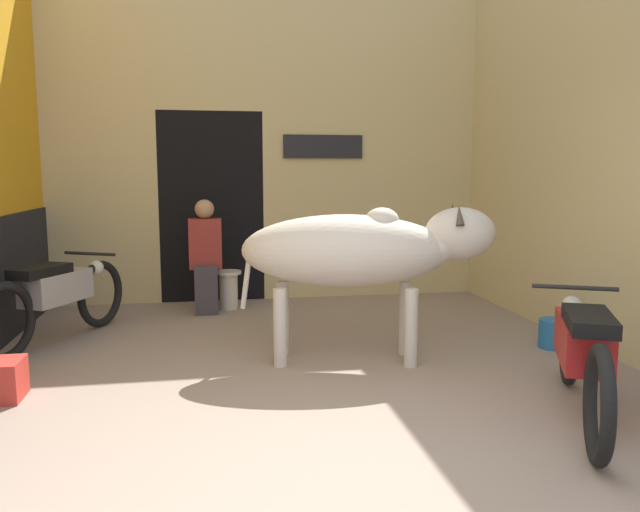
% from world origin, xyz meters
% --- Properties ---
extents(ground_plane, '(30.00, 30.00, 0.00)m').
position_xyz_m(ground_plane, '(0.00, 0.00, 0.00)').
color(ground_plane, gray).
extents(wall_back_with_doorway, '(5.25, 0.93, 4.19)m').
position_xyz_m(wall_back_with_doorway, '(-0.24, 5.15, 1.77)').
color(wall_back_with_doorway, '#D1BC84').
rests_on(wall_back_with_doorway, ground_plane).
extents(wall_right_with_door, '(0.22, 4.91, 4.19)m').
position_xyz_m(wall_right_with_door, '(2.71, 2.41, 2.07)').
color(wall_right_with_door, '#D1BC84').
rests_on(wall_right_with_door, ground_plane).
extents(cow, '(2.15, 0.93, 1.33)m').
position_xyz_m(cow, '(0.50, 2.21, 0.93)').
color(cow, beige).
rests_on(cow, ground_plane).
extents(motorcycle_near, '(0.96, 1.84, 0.78)m').
position_xyz_m(motorcycle_near, '(1.60, 0.76, 0.44)').
color(motorcycle_near, black).
rests_on(motorcycle_near, ground_plane).
extents(motorcycle_far, '(0.98, 1.77, 0.79)m').
position_xyz_m(motorcycle_far, '(-2.15, 3.24, 0.45)').
color(motorcycle_far, black).
rests_on(motorcycle_far, ground_plane).
extents(shopkeeper_seated, '(0.36, 0.34, 1.27)m').
position_xyz_m(shopkeeper_seated, '(-0.79, 4.28, 0.68)').
color(shopkeeper_seated, '#3D3842').
rests_on(shopkeeper_seated, ground_plane).
extents(plastic_stool, '(0.30, 0.30, 0.45)m').
position_xyz_m(plastic_stool, '(-0.54, 4.41, 0.24)').
color(plastic_stool, beige).
rests_on(plastic_stool, ground_plane).
extents(bucket, '(0.26, 0.26, 0.26)m').
position_xyz_m(bucket, '(2.30, 2.26, 0.13)').
color(bucket, '#23669E').
rests_on(bucket, ground_plane).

